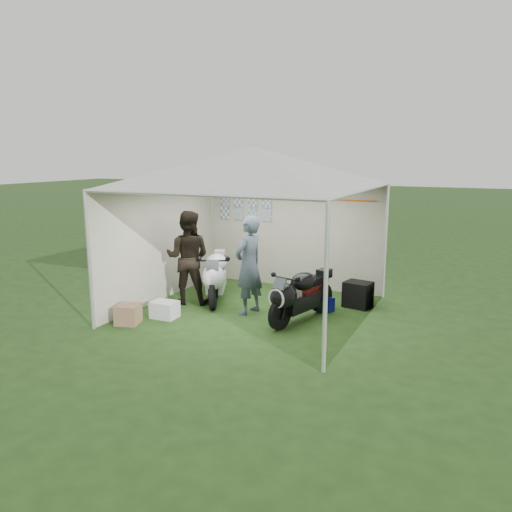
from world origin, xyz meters
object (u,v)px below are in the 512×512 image
(paddock_stand, at_px, (324,304))
(equipment_box, at_px, (358,294))
(crate_2, at_px, (126,316))
(person_blue_jacket, at_px, (249,265))
(crate_1, at_px, (128,314))
(motorcycle_black, at_px, (299,294))
(canopy_tent, at_px, (253,171))
(motorcycle_white, at_px, (216,275))
(person_dark_jacket, at_px, (188,257))
(crate_0, at_px, (165,310))

(paddock_stand, bearing_deg, equipment_box, 44.37)
(equipment_box, height_order, crate_2, equipment_box)
(person_blue_jacket, height_order, crate_1, person_blue_jacket)
(motorcycle_black, bearing_deg, canopy_tent, -178.23)
(motorcycle_white, height_order, person_dark_jacket, person_dark_jacket)
(crate_1, relative_size, crate_2, 1.33)
(crate_1, bearing_deg, person_dark_jacket, 80.06)
(equipment_box, distance_m, crate_1, 4.26)
(person_dark_jacket, bearing_deg, crate_2, 58.05)
(canopy_tent, relative_size, motorcycle_black, 3.22)
(canopy_tent, xyz_separation_m, person_dark_jacket, (-1.38, -0.07, -1.67))
(person_blue_jacket, height_order, crate_0, person_blue_jacket)
(canopy_tent, distance_m, motorcycle_white, 2.28)
(person_blue_jacket, bearing_deg, motorcycle_black, 99.14)
(crate_2, bearing_deg, crate_0, 43.59)
(crate_0, xyz_separation_m, crate_2, (-0.49, -0.46, -0.04))
(person_blue_jacket, relative_size, equipment_box, 3.67)
(crate_0, bearing_deg, motorcycle_white, 76.95)
(canopy_tent, bearing_deg, crate_2, -139.29)
(motorcycle_white, relative_size, person_blue_jacket, 1.00)
(motorcycle_white, distance_m, motorcycle_black, 2.00)
(equipment_box, bearing_deg, crate_1, -141.71)
(crate_2, bearing_deg, person_dark_jacket, 75.47)
(motorcycle_white, xyz_separation_m, person_dark_jacket, (-0.42, -0.34, 0.38))
(person_blue_jacket, relative_size, crate_2, 6.35)
(paddock_stand, bearing_deg, crate_0, -146.88)
(motorcycle_black, height_order, crate_0, motorcycle_black)
(motorcycle_white, relative_size, motorcycle_black, 1.03)
(canopy_tent, height_order, crate_0, canopy_tent)
(crate_2, bearing_deg, person_blue_jacket, 38.12)
(equipment_box, bearing_deg, canopy_tent, -148.11)
(person_dark_jacket, bearing_deg, equipment_box, -177.34)
(canopy_tent, bearing_deg, crate_1, -136.10)
(person_dark_jacket, distance_m, crate_0, 1.24)
(motorcycle_black, bearing_deg, crate_2, -139.83)
(canopy_tent, bearing_deg, equipment_box, 31.89)
(person_blue_jacket, bearing_deg, paddock_stand, 134.04)
(person_dark_jacket, distance_m, crate_1, 1.71)
(motorcycle_black, distance_m, crate_1, 2.96)
(paddock_stand, bearing_deg, canopy_tent, -154.90)
(person_blue_jacket, relative_size, crate_0, 4.05)
(motorcycle_white, xyz_separation_m, motorcycle_black, (1.93, -0.51, -0.04))
(person_blue_jacket, xyz_separation_m, crate_2, (-1.73, -1.35, -0.80))
(equipment_box, distance_m, crate_2, 4.30)
(crate_1, bearing_deg, equipment_box, 38.29)
(canopy_tent, xyz_separation_m, motorcycle_white, (-0.96, 0.28, -2.05))
(motorcycle_black, distance_m, person_blue_jacket, 1.08)
(motorcycle_black, distance_m, equipment_box, 1.50)
(equipment_box, bearing_deg, motorcycle_white, -163.61)
(paddock_stand, height_order, crate_2, paddock_stand)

